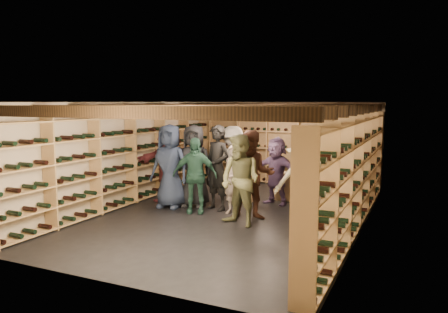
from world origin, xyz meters
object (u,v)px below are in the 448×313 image
object	(u,v)px
person_3	(301,181)
crate_loose	(325,204)
person_0	(194,166)
person_5	(168,163)
person_7	(234,180)
person_11	(276,171)
person_1	(217,168)
person_9	(233,163)
person_10	(195,175)
crate_stack_left	(284,186)
person_12	(324,173)
person_6	(170,166)
person_8	(253,175)
crate_stack_right	(243,187)
person_2	(240,180)

from	to	relation	value
person_3	crate_loose	bearing A→B (deg)	76.81
crate_loose	person_0	xyz separation A→B (m)	(-2.77, -1.18, 0.86)
person_5	person_7	distance (m)	1.95
person_11	crate_loose	bearing A→B (deg)	26.64
person_1	person_9	xyz separation A→B (m)	(-0.09, 1.07, -0.04)
crate_loose	person_10	distance (m)	3.09
crate_stack_left	person_1	bearing A→B (deg)	-123.40
crate_stack_left	person_9	size ratio (longest dim) A/B	0.37
crate_stack_left	person_10	bearing A→B (deg)	-124.10
crate_stack_left	person_0	bearing A→B (deg)	-136.68
person_1	person_9	world-z (taller)	person_1
person_1	person_12	world-z (taller)	person_1
person_5	person_11	world-z (taller)	person_5
person_5	person_6	distance (m)	0.55
person_6	person_7	world-z (taller)	person_6
person_1	person_12	size ratio (longest dim) A/B	1.17
person_5	person_8	world-z (taller)	person_5
crate_loose	person_8	xyz separation A→B (m)	(-1.15, -1.65, 0.83)
person_6	person_10	distance (m)	0.78
person_5	person_12	xyz separation A→B (m)	(3.55, 0.88, -0.13)
person_0	person_10	distance (m)	0.57
person_9	person_7	bearing A→B (deg)	-86.52
person_3	person_9	xyz separation A→B (m)	(-2.05, 1.26, 0.08)
crate_stack_right	person_0	world-z (taller)	person_0
crate_loose	person_1	distance (m)	2.63
person_10	crate_stack_left	bearing A→B (deg)	34.08
person_12	person_9	bearing A→B (deg)	-179.09
crate_loose	person_9	world-z (taller)	person_9
person_9	person_11	bearing A→B (deg)	-21.25
person_3	person_7	bearing A→B (deg)	176.02
crate_stack_right	crate_loose	distance (m)	1.99
crate_stack_left	person_1	world-z (taller)	person_1
person_10	person_6	bearing A→B (deg)	144.14
person_5	person_7	world-z (taller)	person_5
person_3	person_12	world-z (taller)	person_3
person_1	person_6	distance (m)	1.11
crate_stack_left	person_12	distance (m)	1.30
person_8	person_7	bearing A→B (deg)	132.67
person_6	person_1	bearing A→B (deg)	12.25
person_7	person_9	world-z (taller)	person_9
person_2	person_9	distance (m)	2.30
person_2	person_6	world-z (taller)	person_6
person_10	person_11	bearing A→B (deg)	26.39
person_6	person_11	distance (m)	2.49
person_6	person_10	xyz separation A→B (m)	(0.75, -0.19, -0.13)
crate_stack_left	person_1	size ratio (longest dim) A/B	0.36
person_10	person_11	distance (m)	2.03
person_9	person_10	xyz separation A→B (m)	(-0.24, -1.51, -0.09)
person_3	person_12	bearing A→B (deg)	76.43
person_2	person_9	size ratio (longest dim) A/B	0.99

